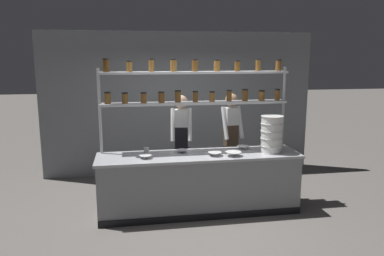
{
  "coord_description": "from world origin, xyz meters",
  "views": [
    {
      "loc": [
        -1.04,
        -5.46,
        2.4
      ],
      "look_at": [
        -0.08,
        0.2,
        1.3
      ],
      "focal_mm": 35.0,
      "sensor_mm": 36.0,
      "label": 1
    }
  ],
  "objects_px": {
    "container_stack": "(272,134)",
    "prep_bowl_far_left": "(233,154)",
    "prep_bowl_near_left": "(145,157)",
    "prep_bowl_center_front": "(243,148)",
    "prep_bowl_center_back": "(182,151)",
    "serving_cup_front": "(146,150)",
    "spice_shelf_unit": "(195,91)",
    "chef_left": "(181,137)",
    "chef_center": "(231,135)",
    "prep_bowl_near_right": "(215,154)"
  },
  "relations": [
    {
      "from": "container_stack",
      "to": "prep_bowl_far_left",
      "type": "xyz_separation_m",
      "value": [
        -0.65,
        -0.13,
        -0.26
      ]
    },
    {
      "from": "prep_bowl_near_left",
      "to": "prep_bowl_center_front",
      "type": "xyz_separation_m",
      "value": [
        1.58,
        0.29,
        0.0
      ]
    },
    {
      "from": "container_stack",
      "to": "prep_bowl_near_left",
      "type": "distance_m",
      "value": 1.98
    },
    {
      "from": "prep_bowl_near_left",
      "to": "prep_bowl_center_back",
      "type": "relative_size",
      "value": 1.04
    },
    {
      "from": "prep_bowl_near_left",
      "to": "serving_cup_front",
      "type": "distance_m",
      "value": 0.35
    },
    {
      "from": "prep_bowl_center_back",
      "to": "prep_bowl_far_left",
      "type": "xyz_separation_m",
      "value": [
        0.73,
        -0.32,
        0.01
      ]
    },
    {
      "from": "spice_shelf_unit",
      "to": "container_stack",
      "type": "height_order",
      "value": "spice_shelf_unit"
    },
    {
      "from": "prep_bowl_center_back",
      "to": "serving_cup_front",
      "type": "relative_size",
      "value": 2.17
    },
    {
      "from": "container_stack",
      "to": "prep_bowl_center_back",
      "type": "bearing_deg",
      "value": 172.39
    },
    {
      "from": "spice_shelf_unit",
      "to": "prep_bowl_center_back",
      "type": "xyz_separation_m",
      "value": [
        -0.23,
        -0.2,
        -0.92
      ]
    },
    {
      "from": "chef_left",
      "to": "chef_center",
      "type": "bearing_deg",
      "value": 5.88
    },
    {
      "from": "chef_center",
      "to": "chef_left",
      "type": "bearing_deg",
      "value": 169.3
    },
    {
      "from": "prep_bowl_center_front",
      "to": "prep_bowl_center_back",
      "type": "height_order",
      "value": "prep_bowl_center_front"
    },
    {
      "from": "spice_shelf_unit",
      "to": "prep_bowl_near_right",
      "type": "relative_size",
      "value": 14.28
    },
    {
      "from": "prep_bowl_center_front",
      "to": "prep_bowl_center_back",
      "type": "distance_m",
      "value": 1.0
    },
    {
      "from": "container_stack",
      "to": "prep_bowl_center_front",
      "type": "distance_m",
      "value": 0.52
    },
    {
      "from": "chef_left",
      "to": "prep_bowl_far_left",
      "type": "xyz_separation_m",
      "value": [
        0.66,
        -0.97,
        -0.07
      ]
    },
    {
      "from": "prep_bowl_far_left",
      "to": "serving_cup_front",
      "type": "height_order",
      "value": "serving_cup_front"
    },
    {
      "from": "container_stack",
      "to": "serving_cup_front",
      "type": "distance_m",
      "value": 1.97
    },
    {
      "from": "chef_center",
      "to": "serving_cup_front",
      "type": "bearing_deg",
      "value": -170.09
    },
    {
      "from": "chef_center",
      "to": "prep_bowl_near_left",
      "type": "height_order",
      "value": "chef_center"
    },
    {
      "from": "chef_left",
      "to": "prep_bowl_far_left",
      "type": "relative_size",
      "value": 7.26
    },
    {
      "from": "chef_left",
      "to": "serving_cup_front",
      "type": "height_order",
      "value": "chef_left"
    },
    {
      "from": "prep_bowl_center_back",
      "to": "prep_bowl_far_left",
      "type": "bearing_deg",
      "value": -23.49
    },
    {
      "from": "prep_bowl_near_left",
      "to": "prep_bowl_center_back",
      "type": "xyz_separation_m",
      "value": [
        0.58,
        0.24,
        -0.0
      ]
    },
    {
      "from": "prep_bowl_center_back",
      "to": "prep_bowl_far_left",
      "type": "height_order",
      "value": "prep_bowl_far_left"
    },
    {
      "from": "chef_center",
      "to": "serving_cup_front",
      "type": "height_order",
      "value": "chef_center"
    },
    {
      "from": "prep_bowl_center_back",
      "to": "prep_bowl_near_right",
      "type": "relative_size",
      "value": 0.84
    },
    {
      "from": "chef_center",
      "to": "prep_bowl_near_right",
      "type": "bearing_deg",
      "value": -128.15
    },
    {
      "from": "serving_cup_front",
      "to": "prep_bowl_near_left",
      "type": "bearing_deg",
      "value": -95.53
    },
    {
      "from": "container_stack",
      "to": "prep_bowl_center_front",
      "type": "height_order",
      "value": "container_stack"
    },
    {
      "from": "prep_bowl_near_left",
      "to": "serving_cup_front",
      "type": "height_order",
      "value": "serving_cup_front"
    },
    {
      "from": "chef_center",
      "to": "prep_bowl_center_back",
      "type": "relative_size",
      "value": 10.04
    },
    {
      "from": "prep_bowl_center_front",
      "to": "spice_shelf_unit",
      "type": "bearing_deg",
      "value": 169.29
    },
    {
      "from": "container_stack",
      "to": "serving_cup_front",
      "type": "xyz_separation_m",
      "value": [
        -1.93,
        0.3,
        -0.25
      ]
    },
    {
      "from": "chef_left",
      "to": "prep_bowl_center_front",
      "type": "height_order",
      "value": "chef_left"
    },
    {
      "from": "container_stack",
      "to": "prep_bowl_center_front",
      "type": "xyz_separation_m",
      "value": [
        -0.38,
        0.24,
        -0.26
      ]
    },
    {
      "from": "chef_left",
      "to": "prep_bowl_near_left",
      "type": "relative_size",
      "value": 9.61
    },
    {
      "from": "chef_center",
      "to": "prep_bowl_center_front",
      "type": "distance_m",
      "value": 0.58
    },
    {
      "from": "prep_bowl_far_left",
      "to": "serving_cup_front",
      "type": "bearing_deg",
      "value": 161.46
    },
    {
      "from": "prep_bowl_far_left",
      "to": "prep_bowl_center_back",
      "type": "bearing_deg",
      "value": 156.51
    },
    {
      "from": "spice_shelf_unit",
      "to": "prep_bowl_near_right",
      "type": "bearing_deg",
      "value": -63.28
    },
    {
      "from": "prep_bowl_near_left",
      "to": "prep_bowl_center_back",
      "type": "height_order",
      "value": "prep_bowl_near_left"
    },
    {
      "from": "prep_bowl_center_front",
      "to": "prep_bowl_near_right",
      "type": "xyz_separation_m",
      "value": [
        -0.54,
        -0.31,
        0.0
      ]
    },
    {
      "from": "prep_bowl_far_left",
      "to": "spice_shelf_unit",
      "type": "bearing_deg",
      "value": 134.39
    },
    {
      "from": "container_stack",
      "to": "prep_bowl_near_right",
      "type": "distance_m",
      "value": 0.96
    },
    {
      "from": "chef_left",
      "to": "chef_center",
      "type": "relative_size",
      "value": 0.99
    },
    {
      "from": "prep_bowl_far_left",
      "to": "container_stack",
      "type": "bearing_deg",
      "value": 11.68
    },
    {
      "from": "chef_left",
      "to": "prep_bowl_center_front",
      "type": "bearing_deg",
      "value": -25.34
    },
    {
      "from": "prep_bowl_center_back",
      "to": "serving_cup_front",
      "type": "bearing_deg",
      "value": 168.51
    }
  ]
}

